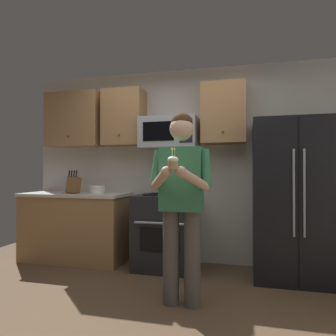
% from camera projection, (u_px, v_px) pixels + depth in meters
% --- Properties ---
extents(ground_plane, '(6.00, 6.00, 0.00)m').
position_uv_depth(ground_plane, '(143.00, 318.00, 2.62)').
color(ground_plane, brown).
extents(wall_back, '(4.40, 0.10, 2.60)m').
position_uv_depth(wall_back, '(185.00, 165.00, 4.32)').
color(wall_back, beige).
rests_on(wall_back, ground).
extents(oven_range, '(0.76, 0.70, 0.93)m').
position_uv_depth(oven_range, '(167.00, 231.00, 3.97)').
color(oven_range, black).
rests_on(oven_range, ground).
extents(microwave, '(0.74, 0.41, 0.40)m').
position_uv_depth(microwave, '(169.00, 133.00, 4.10)').
color(microwave, '#9EA0A5').
extents(refrigerator, '(0.90, 0.75, 1.80)m').
position_uv_depth(refrigerator, '(294.00, 199.00, 3.57)').
color(refrigerator, black).
rests_on(refrigerator, ground).
extents(cabinet_row_upper, '(2.78, 0.36, 0.76)m').
position_uv_depth(cabinet_row_upper, '(129.00, 118.00, 4.30)').
color(cabinet_row_upper, '#9E7247').
extents(counter_left, '(1.44, 0.66, 0.92)m').
position_uv_depth(counter_left, '(76.00, 226.00, 4.32)').
color(counter_left, '#9E7247').
rests_on(counter_left, ground).
extents(knife_block, '(0.16, 0.15, 0.32)m').
position_uv_depth(knife_block, '(74.00, 185.00, 4.27)').
color(knife_block, brown).
rests_on(knife_block, counter_left).
extents(bowl_large_white, '(0.22, 0.22, 0.10)m').
position_uv_depth(bowl_large_white, '(97.00, 189.00, 4.25)').
color(bowl_large_white, white).
rests_on(bowl_large_white, counter_left).
extents(person, '(0.60, 0.48, 1.76)m').
position_uv_depth(person, '(181.00, 196.00, 2.87)').
color(person, '#4C4742').
rests_on(person, ground).
extents(cupcake, '(0.09, 0.09, 0.17)m').
position_uv_depth(cupcake, '(173.00, 162.00, 2.56)').
color(cupcake, '#A87F56').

